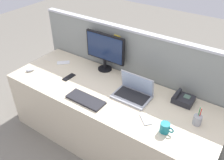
{
  "coord_description": "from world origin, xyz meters",
  "views": [
    {
      "loc": [
        1.15,
        -1.63,
        2.21
      ],
      "look_at": [
        0.0,
        0.05,
        0.83
      ],
      "focal_mm": 38.72,
      "sensor_mm": 36.0,
      "label": 1
    }
  ],
  "objects": [
    {
      "name": "coffee_mug",
      "position": [
        0.7,
        -0.19,
        0.76
      ],
      "size": [
        0.12,
        0.08,
        0.09
      ],
      "color": "#197A84",
      "rests_on": "desk"
    },
    {
      "name": "desktop_monitor",
      "position": [
        -0.3,
        0.34,
        0.97
      ],
      "size": [
        0.5,
        0.16,
        0.44
      ],
      "color": "black",
      "rests_on": "desk"
    },
    {
      "name": "desk",
      "position": [
        0.0,
        0.0,
        0.36
      ],
      "size": [
        2.3,
        0.81,
        0.71
      ],
      "primitive_type": "cube",
      "color": "beige",
      "rests_on": "ground_plane"
    },
    {
      "name": "cell_phone_silver_slab",
      "position": [
        0.5,
        -0.15,
        0.72
      ],
      "size": [
        0.15,
        0.15,
        0.01
      ],
      "primitive_type": "cube",
      "rotation": [
        0.0,
        0.0,
        0.82
      ],
      "color": "#B7BAC1",
      "rests_on": "desk"
    },
    {
      "name": "laptop",
      "position": [
        0.24,
        0.09,
        0.77
      ],
      "size": [
        0.37,
        0.25,
        0.22
      ],
      "color": "#9EA0A8",
      "rests_on": "desk"
    },
    {
      "name": "pen_cup",
      "position": [
        0.89,
        0.05,
        0.76
      ],
      "size": [
        0.07,
        0.07,
        0.17
      ],
      "color": "#99999E",
      "rests_on": "desk"
    },
    {
      "name": "computer_mouse_right_hand",
      "position": [
        -1.0,
        -0.19,
        0.73
      ],
      "size": [
        0.09,
        0.11,
        0.03
      ],
      "primitive_type": "ellipsoid",
      "rotation": [
        0.0,
        0.0,
        -0.32
      ],
      "color": "#B2B5BC",
      "rests_on": "desk"
    },
    {
      "name": "cubicle_divider",
      "position": [
        0.0,
        0.45,
        0.62
      ],
      "size": [
        2.46,
        0.08,
        1.24
      ],
      "color": "gray",
      "rests_on": "ground_plane"
    },
    {
      "name": "cell_phone_white_slab",
      "position": [
        -0.81,
        0.17,
        0.72
      ],
      "size": [
        0.16,
        0.16,
        0.01
      ],
      "primitive_type": "cube",
      "rotation": [
        0.0,
        0.0,
        -0.82
      ],
      "color": "silver",
      "rests_on": "desk"
    },
    {
      "name": "keyboard_main",
      "position": [
        -0.11,
        -0.25,
        0.72
      ],
      "size": [
        0.4,
        0.16,
        0.02
      ],
      "primitive_type": "cube",
      "rotation": [
        0.0,
        0.0,
        -0.01
      ],
      "color": "#232328",
      "rests_on": "desk"
    },
    {
      "name": "cell_phone_black_slab",
      "position": [
        -0.53,
        -0.04,
        0.72
      ],
      "size": [
        0.07,
        0.16,
        0.01
      ],
      "primitive_type": "cube",
      "rotation": [
        0.0,
        0.0,
        -0.03
      ],
      "color": "black",
      "rests_on": "desk"
    },
    {
      "name": "desk_phone",
      "position": [
        0.68,
        0.27,
        0.75
      ],
      "size": [
        0.19,
        0.17,
        0.1
      ],
      "color": "#232328",
      "rests_on": "desk"
    },
    {
      "name": "ground_plane",
      "position": [
        0.0,
        0.0,
        0.0
      ],
      "size": [
        10.0,
        10.0,
        0.0
      ],
      "primitive_type": "plane",
      "color": "slate"
    }
  ]
}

